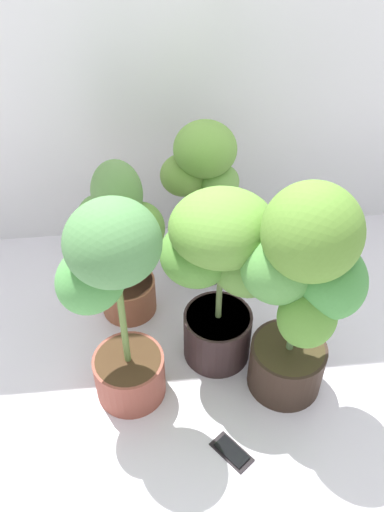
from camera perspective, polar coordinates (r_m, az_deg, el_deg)
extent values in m
plane|color=silver|center=(2.05, 1.89, -11.89)|extent=(8.00, 8.00, 0.00)
cube|color=silver|center=(2.16, -0.65, 24.40)|extent=(3.20, 0.01, 2.00)
cylinder|color=#332222|center=(2.01, 2.74, -8.43)|extent=(0.25, 0.25, 0.21)
cylinder|color=#463519|center=(1.94, 2.83, -6.62)|extent=(0.23, 0.23, 0.02)
cylinder|color=#60763F|center=(1.76, 3.09, -1.42)|extent=(0.02, 0.02, 0.47)
ellipsoid|color=#5E8E36|center=(1.65, 3.31, 3.07)|extent=(0.36, 0.33, 0.23)
ellipsoid|color=#568E37|center=(1.73, 0.38, 0.14)|extent=(0.30, 0.31, 0.20)
ellipsoid|color=#5E8C3C|center=(1.74, 6.02, -0.80)|extent=(0.27, 0.27, 0.22)
cylinder|color=#955539|center=(2.20, -6.85, -4.16)|extent=(0.22, 0.22, 0.16)
cylinder|color=#41351A|center=(2.15, -7.00, -2.85)|extent=(0.21, 0.21, 0.02)
cylinder|color=#5C7F3B|center=(1.98, -7.60, 2.33)|extent=(0.03, 0.03, 0.49)
ellipsoid|color=#588142|center=(1.87, -8.10, 6.73)|extent=(0.25, 0.25, 0.25)
ellipsoid|color=#5F9046|center=(1.97, -9.88, 3.96)|extent=(0.21, 0.21, 0.19)
ellipsoid|color=#5E8A39|center=(1.94, -5.52, 2.97)|extent=(0.24, 0.24, 0.21)
cylinder|color=#32231A|center=(1.96, 10.09, -11.48)|extent=(0.27, 0.27, 0.20)
cylinder|color=#3D331D|center=(1.88, 10.43, -9.80)|extent=(0.24, 0.24, 0.02)
cylinder|color=#5C7E48|center=(1.66, 11.68, -3.38)|extent=(0.02, 0.02, 0.58)
ellipsoid|color=#5A8730|center=(1.52, 12.81, 2.53)|extent=(0.34, 0.34, 0.29)
ellipsoid|color=#549143|center=(1.61, 9.49, -1.38)|extent=(0.25, 0.22, 0.22)
ellipsoid|color=#478E41|center=(1.64, 14.64, -2.46)|extent=(0.22, 0.25, 0.23)
ellipsoid|color=#558C32|center=(1.66, 12.29, -6.45)|extent=(0.19, 0.18, 0.21)
cylinder|color=#984A3B|center=(1.93, -6.70, -12.58)|extent=(0.25, 0.25, 0.18)
cylinder|color=#442E1B|center=(1.86, -6.90, -11.11)|extent=(0.23, 0.23, 0.02)
cylinder|color=olive|center=(1.63, -7.76, -4.63)|extent=(0.02, 0.02, 0.60)
ellipsoid|color=#4E8349|center=(1.48, -8.56, 1.43)|extent=(0.31, 0.31, 0.25)
ellipsoid|color=#50974A|center=(1.60, -10.80, -2.44)|extent=(0.30, 0.30, 0.21)
cylinder|color=black|center=(2.34, 1.22, 0.51)|extent=(0.24, 0.24, 0.20)
cylinder|color=#43301E|center=(2.28, 1.25, 2.29)|extent=(0.22, 0.22, 0.02)
cylinder|color=olive|center=(2.13, 1.35, 7.30)|extent=(0.02, 0.02, 0.47)
ellipsoid|color=#6E9F41|center=(2.04, 1.43, 11.43)|extent=(0.27, 0.25, 0.22)
ellipsoid|color=olive|center=(2.11, -0.93, 8.72)|extent=(0.21, 0.21, 0.16)
ellipsoid|color=#6C9B47|center=(2.10, 3.05, 7.90)|extent=(0.21, 0.20, 0.15)
ellipsoid|color=#628B45|center=(2.11, 1.78, 5.34)|extent=(0.13, 0.14, 0.14)
cube|color=black|center=(1.87, 4.29, -20.29)|extent=(0.14, 0.16, 0.01)
cube|color=black|center=(1.86, 4.30, -20.22)|extent=(0.11, 0.13, 0.00)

